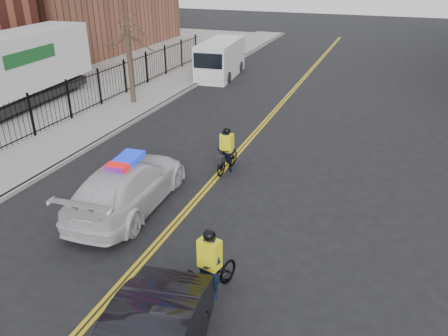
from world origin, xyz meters
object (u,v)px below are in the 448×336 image
police_cruiser (128,185)px  cargo_van (220,60)px  cyclist_near (210,274)px  cyclist_far (227,154)px

police_cruiser → cargo_van: 17.70m
cargo_van → cyclist_near: 21.69m
cargo_van → police_cruiser: bearing=-83.3°
police_cruiser → cyclist_far: cyclist_far is taller
police_cruiser → cargo_van: bearing=-81.7°
cargo_van → cyclist_far: 14.84m
police_cruiser → cyclist_near: cyclist_near is taller
cyclist_near → cyclist_far: (-2.04, 6.56, 0.04)m
cyclist_far → cargo_van: bearing=117.4°
cargo_van → cyclist_near: (7.69, -20.28, -0.51)m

